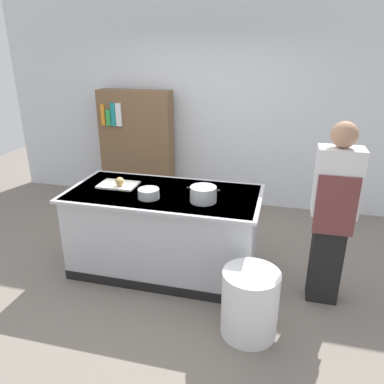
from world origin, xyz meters
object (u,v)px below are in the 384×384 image
(person_chef, at_px, (333,212))
(trash_bin, at_px, (250,303))
(stock_pot, at_px, (203,194))
(onion, at_px, (120,182))
(bookshelf, at_px, (137,147))
(mixing_bowl, at_px, (149,194))

(person_chef, bearing_deg, trash_bin, 144.40)
(stock_pot, bearing_deg, person_chef, 0.82)
(trash_bin, relative_size, person_chef, 0.34)
(stock_pot, bearing_deg, onion, 170.65)
(onion, bearing_deg, person_chef, -3.70)
(stock_pot, height_order, bookshelf, bookshelf)
(stock_pot, height_order, trash_bin, stock_pot)
(mixing_bowl, distance_m, trash_bin, 1.39)
(onion, height_order, person_chef, person_chef)
(onion, relative_size, trash_bin, 0.16)
(trash_bin, height_order, person_chef, person_chef)
(onion, relative_size, person_chef, 0.05)
(onion, distance_m, mixing_bowl, 0.44)
(trash_bin, relative_size, bookshelf, 0.35)
(onion, height_order, stock_pot, stock_pot)
(onion, height_order, bookshelf, bookshelf)
(mixing_bowl, xyz_separation_m, bookshelf, (-0.94, 1.98, -0.10))
(mixing_bowl, distance_m, person_chef, 1.71)
(trash_bin, bearing_deg, bookshelf, 128.21)
(person_chef, bearing_deg, mixing_bowl, 101.09)
(onion, distance_m, person_chef, 2.11)
(stock_pot, relative_size, mixing_bowl, 1.52)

